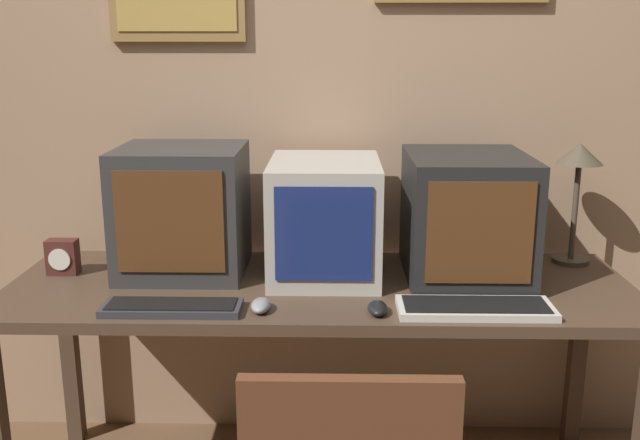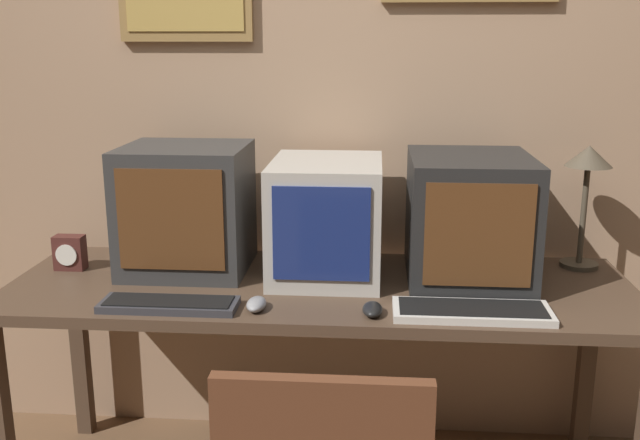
{
  "view_description": "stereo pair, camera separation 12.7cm",
  "coord_description": "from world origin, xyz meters",
  "px_view_note": "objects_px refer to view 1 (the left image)",
  "views": [
    {
      "loc": [
        0.05,
        -1.15,
        1.54
      ],
      "look_at": [
        0.0,
        1.05,
        0.97
      ],
      "focal_mm": 40.0,
      "sensor_mm": 36.0,
      "label": 1
    },
    {
      "loc": [
        0.17,
        -1.14,
        1.54
      ],
      "look_at": [
        0.0,
        1.05,
        0.97
      ],
      "focal_mm": 40.0,
      "sensor_mm": 36.0,
      "label": 2
    }
  ],
  "objects_px": {
    "monitor_left": "(183,210)",
    "keyboard_side": "(475,308)",
    "mouse_near_keyboard": "(261,305)",
    "mouse_far_corner": "(377,308)",
    "desk_clock": "(63,257)",
    "monitor_right": "(466,217)",
    "desk_lamp": "(578,171)",
    "monitor_center": "(325,218)",
    "keyboard_main": "(172,307)"
  },
  "relations": [
    {
      "from": "mouse_near_keyboard",
      "to": "mouse_far_corner",
      "type": "distance_m",
      "value": 0.34
    },
    {
      "from": "monitor_left",
      "to": "mouse_far_corner",
      "type": "relative_size",
      "value": 4.18
    },
    {
      "from": "monitor_center",
      "to": "mouse_far_corner",
      "type": "relative_size",
      "value": 4.61
    },
    {
      "from": "monitor_center",
      "to": "monitor_right",
      "type": "xyz_separation_m",
      "value": [
        0.47,
        -0.02,
        0.01
      ]
    },
    {
      "from": "keyboard_side",
      "to": "desk_lamp",
      "type": "distance_m",
      "value": 0.73
    },
    {
      "from": "monitor_right",
      "to": "mouse_near_keyboard",
      "type": "distance_m",
      "value": 0.75
    },
    {
      "from": "monitor_left",
      "to": "monitor_right",
      "type": "height_order",
      "value": "monitor_left"
    },
    {
      "from": "keyboard_main",
      "to": "mouse_near_keyboard",
      "type": "relative_size",
      "value": 3.89
    },
    {
      "from": "keyboard_side",
      "to": "mouse_far_corner",
      "type": "height_order",
      "value": "mouse_far_corner"
    },
    {
      "from": "monitor_right",
      "to": "desk_clock",
      "type": "distance_m",
      "value": 1.36
    },
    {
      "from": "monitor_center",
      "to": "keyboard_main",
      "type": "height_order",
      "value": "monitor_center"
    },
    {
      "from": "desk_lamp",
      "to": "monitor_left",
      "type": "bearing_deg",
      "value": -174.79
    },
    {
      "from": "monitor_right",
      "to": "keyboard_main",
      "type": "height_order",
      "value": "monitor_right"
    },
    {
      "from": "monitor_left",
      "to": "desk_clock",
      "type": "xyz_separation_m",
      "value": [
        -0.41,
        -0.04,
        -0.15
      ]
    },
    {
      "from": "keyboard_main",
      "to": "keyboard_side",
      "type": "relative_size",
      "value": 0.9
    },
    {
      "from": "mouse_far_corner",
      "to": "monitor_left",
      "type": "bearing_deg",
      "value": 149.02
    },
    {
      "from": "mouse_near_keyboard",
      "to": "desk_clock",
      "type": "distance_m",
      "value": 0.78
    },
    {
      "from": "mouse_near_keyboard",
      "to": "desk_lamp",
      "type": "relative_size",
      "value": 0.24
    },
    {
      "from": "monitor_left",
      "to": "desk_lamp",
      "type": "bearing_deg",
      "value": 5.21
    },
    {
      "from": "monitor_right",
      "to": "desk_lamp",
      "type": "xyz_separation_m",
      "value": [
        0.41,
        0.16,
        0.12
      ]
    },
    {
      "from": "mouse_far_corner",
      "to": "desk_clock",
      "type": "height_order",
      "value": "desk_clock"
    },
    {
      "from": "monitor_center",
      "to": "mouse_far_corner",
      "type": "bearing_deg",
      "value": -66.67
    },
    {
      "from": "keyboard_main",
      "to": "monitor_right",
      "type": "bearing_deg",
      "value": 20.65
    },
    {
      "from": "monitor_center",
      "to": "desk_clock",
      "type": "bearing_deg",
      "value": -178.11
    },
    {
      "from": "monitor_center",
      "to": "keyboard_side",
      "type": "height_order",
      "value": "monitor_center"
    },
    {
      "from": "monitor_center",
      "to": "desk_lamp",
      "type": "distance_m",
      "value": 0.9
    },
    {
      "from": "keyboard_main",
      "to": "desk_lamp",
      "type": "xyz_separation_m",
      "value": [
        1.32,
        0.5,
        0.32
      ]
    },
    {
      "from": "monitor_center",
      "to": "mouse_near_keyboard",
      "type": "height_order",
      "value": "monitor_center"
    },
    {
      "from": "keyboard_main",
      "to": "desk_lamp",
      "type": "bearing_deg",
      "value": 20.86
    },
    {
      "from": "monitor_left",
      "to": "keyboard_main",
      "type": "xyz_separation_m",
      "value": [
        0.04,
        -0.38,
        -0.2
      ]
    },
    {
      "from": "monitor_center",
      "to": "mouse_near_keyboard",
      "type": "relative_size",
      "value": 4.51
    },
    {
      "from": "mouse_far_corner",
      "to": "desk_clock",
      "type": "xyz_separation_m",
      "value": [
        -1.05,
        0.34,
        0.04
      ]
    },
    {
      "from": "monitor_left",
      "to": "mouse_far_corner",
      "type": "bearing_deg",
      "value": -30.98
    },
    {
      "from": "mouse_far_corner",
      "to": "keyboard_side",
      "type": "bearing_deg",
      "value": 3.71
    },
    {
      "from": "desk_lamp",
      "to": "monitor_right",
      "type": "bearing_deg",
      "value": -158.68
    },
    {
      "from": "monitor_left",
      "to": "desk_clock",
      "type": "bearing_deg",
      "value": -173.88
    },
    {
      "from": "monitor_left",
      "to": "desk_clock",
      "type": "distance_m",
      "value": 0.44
    },
    {
      "from": "monitor_right",
      "to": "desk_clock",
      "type": "height_order",
      "value": "monitor_right"
    },
    {
      "from": "keyboard_side",
      "to": "desk_clock",
      "type": "distance_m",
      "value": 1.37
    },
    {
      "from": "monitor_center",
      "to": "desk_lamp",
      "type": "xyz_separation_m",
      "value": [
        0.88,
        0.14,
        0.14
      ]
    },
    {
      "from": "monitor_right",
      "to": "keyboard_side",
      "type": "bearing_deg",
      "value": -93.67
    },
    {
      "from": "monitor_right",
      "to": "desk_lamp",
      "type": "height_order",
      "value": "desk_lamp"
    },
    {
      "from": "desk_clock",
      "to": "desk_lamp",
      "type": "xyz_separation_m",
      "value": [
        1.76,
        0.17,
        0.27
      ]
    },
    {
      "from": "monitor_right",
      "to": "keyboard_side",
      "type": "distance_m",
      "value": 0.38
    },
    {
      "from": "monitor_left",
      "to": "keyboard_side",
      "type": "relative_size",
      "value": 0.94
    },
    {
      "from": "desk_lamp",
      "to": "monitor_center",
      "type": "bearing_deg",
      "value": -171.07
    },
    {
      "from": "monitor_right",
      "to": "mouse_near_keyboard",
      "type": "relative_size",
      "value": 4.59
    },
    {
      "from": "mouse_near_keyboard",
      "to": "monitor_left",
      "type": "bearing_deg",
      "value": 128.8
    },
    {
      "from": "monitor_left",
      "to": "mouse_near_keyboard",
      "type": "xyz_separation_m",
      "value": [
        0.3,
        -0.37,
        -0.2
      ]
    },
    {
      "from": "keyboard_side",
      "to": "desk_clock",
      "type": "bearing_deg",
      "value": 166.42
    }
  ]
}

